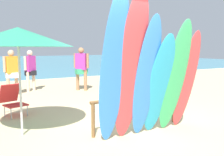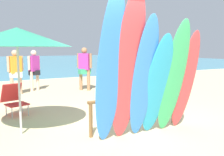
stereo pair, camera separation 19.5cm
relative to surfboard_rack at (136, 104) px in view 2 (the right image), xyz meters
The scene contains 15 objects.
ground 14.01m from the surfboard_rack, 90.00° to the left, with size 60.00×60.00×0.00m, color #D3BC8C.
ocean_water 29.61m from the surfboard_rack, 90.00° to the left, with size 60.00×40.00×0.02m, color teal.
surfboard_rack is the anchor object (origin of this frame).
surfboard_blue_0 1.33m from the surfboard_rack, 148.96° to the right, with size 0.51×0.06×2.78m, color #337AD1.
surfboard_red_1 1.13m from the surfboard_rack, 134.50° to the right, with size 0.58×0.06×2.81m, color #D13D42.
surfboard_blue_2 0.85m from the surfboard_rack, 108.90° to the right, with size 0.48×0.07×2.39m, color #337AD1.
surfboard_teal_3 0.71m from the surfboard_rack, 75.36° to the right, with size 0.54×0.07×2.08m, color #289EC6.
surfboard_green_4 0.97m from the surfboard_rack, 48.99° to the right, with size 0.52×0.08×2.35m, color #38B266.
surfboard_red_5 1.15m from the surfboard_rack, 28.47° to the right, with size 0.48×0.07×2.14m, color #D13D42.
beachgoer_strolling 2.79m from the surfboard_rack, 59.84° to the left, with size 0.47×0.50×1.71m.
beachgoer_midbeach 6.07m from the surfboard_rack, 99.65° to the left, with size 0.53×0.41×1.64m.
beachgoer_near_rack 5.19m from the surfboard_rack, 80.86° to the left, with size 0.47×0.52×1.75m.
beachgoer_by_water 5.70m from the surfboard_rack, 108.33° to the left, with size 0.59×0.36×1.66m.
beach_chair_red 3.30m from the surfboard_rack, 131.23° to the left, with size 0.68×0.82×0.81m.
beach_umbrella 2.75m from the surfboard_rack, 160.03° to the left, with size 2.11×2.11×2.13m.
Camera 2 is at (-2.83, -4.32, 1.74)m, focal length 39.61 mm.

